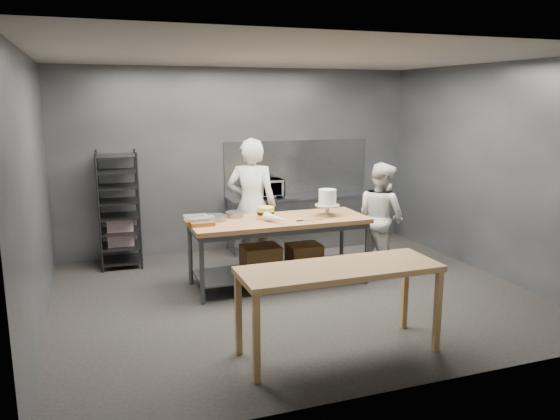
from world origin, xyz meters
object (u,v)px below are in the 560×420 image
at_px(work_table, 279,243).
at_px(near_counter, 340,275).
at_px(speed_rack, 119,210).
at_px(chef_right, 381,217).
at_px(chef_behind, 252,206).
at_px(frosted_cake_stand, 327,199).
at_px(microwave, 266,188).
at_px(layer_cake, 266,213).

distance_m(work_table, near_counter, 2.17).
distance_m(speed_rack, chef_right, 3.91).
bearing_deg(near_counter, work_table, 86.43).
height_order(near_counter, chef_behind, chef_behind).
height_order(chef_right, frosted_cake_stand, chef_right).
distance_m(near_counter, chef_right, 2.85).
height_order(near_counter, microwave, microwave).
bearing_deg(layer_cake, microwave, 71.54).
xyz_separation_m(near_counter, chef_behind, (-0.04, 2.84, 0.17)).
bearing_deg(microwave, chef_behind, -118.67).
relative_size(work_table, microwave, 4.43).
xyz_separation_m(work_table, near_counter, (-0.13, -2.15, 0.24)).
relative_size(chef_right, microwave, 2.96).
relative_size(speed_rack, frosted_cake_stand, 4.74).
distance_m(microwave, frosted_cake_stand, 1.78).
bearing_deg(microwave, chef_right, -52.01).
relative_size(speed_rack, chef_behind, 0.89).
bearing_deg(speed_rack, frosted_cake_stand, -32.08).
bearing_deg(frosted_cake_stand, near_counter, -111.37).
bearing_deg(work_table, speed_rack, 140.92).
bearing_deg(chef_right, speed_rack, 52.94).
bearing_deg(chef_behind, frosted_cake_stand, 162.55).
bearing_deg(frosted_cake_stand, chef_behind, 138.87).
bearing_deg(microwave, layer_cake, -108.46).
xyz_separation_m(near_counter, chef_right, (1.75, 2.24, -0.01)).
bearing_deg(microwave, near_counter, -97.52).
relative_size(work_table, chef_behind, 1.22).
height_order(chef_right, microwave, chef_right).
xyz_separation_m(near_counter, speed_rack, (-1.85, 3.76, 0.04)).
distance_m(work_table, frosted_cake_stand, 0.90).
height_order(work_table, near_counter, work_table).
bearing_deg(speed_rack, layer_cake, -40.70).
distance_m(frosted_cake_stand, layer_cake, 0.88).
bearing_deg(chef_behind, near_counter, 114.51).
bearing_deg(layer_cake, chef_behind, 90.13).
distance_m(work_table, layer_cake, 0.46).
height_order(microwave, layer_cake, microwave).
relative_size(work_table, chef_right, 1.50).
distance_m(speed_rack, layer_cake, 2.39).
bearing_deg(work_table, chef_behind, 104.26).
bearing_deg(chef_right, near_counter, 127.73).
height_order(frosted_cake_stand, layer_cake, frosted_cake_stand).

